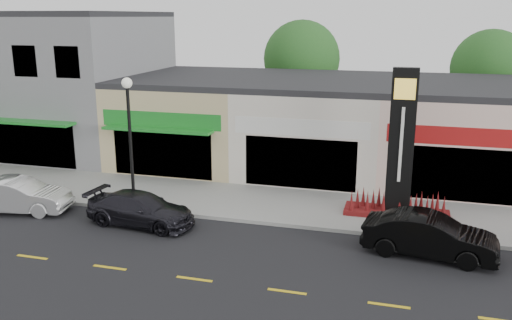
# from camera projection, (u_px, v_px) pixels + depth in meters

# --- Properties ---
(ground) EXTENTS (120.00, 120.00, 0.00)m
(ground) POSITION_uv_depth(u_px,v_px,m) (305.00, 251.00, 19.13)
(ground) COLOR black
(ground) RESTS_ON ground
(sidewalk) EXTENTS (52.00, 4.30, 0.15)m
(sidewalk) POSITION_uv_depth(u_px,v_px,m) (324.00, 209.00, 23.16)
(sidewalk) COLOR gray
(sidewalk) RESTS_ON ground
(curb) EXTENTS (52.00, 0.20, 0.15)m
(curb) POSITION_uv_depth(u_px,v_px,m) (315.00, 228.00, 21.07)
(curb) COLOR gray
(curb) RESTS_ON ground
(building_grey_2story) EXTENTS (12.00, 10.95, 8.30)m
(building_grey_2story) POSITION_uv_depth(u_px,v_px,m) (54.00, 81.00, 33.42)
(building_grey_2story) COLOR slate
(building_grey_2story) RESTS_ON ground
(shop_beige) EXTENTS (7.00, 10.85, 4.80)m
(shop_beige) POSITION_uv_depth(u_px,v_px,m) (198.00, 117.00, 31.39)
(shop_beige) COLOR tan
(shop_beige) RESTS_ON ground
(shop_cream) EXTENTS (7.00, 10.01, 4.80)m
(shop_cream) POSITION_uv_depth(u_px,v_px,m) (318.00, 123.00, 29.58)
(shop_cream) COLOR beige
(shop_cream) RESTS_ON ground
(shop_pink_w) EXTENTS (7.00, 10.01, 4.80)m
(shop_pink_w) POSITION_uv_depth(u_px,v_px,m) (453.00, 130.00, 27.76)
(shop_pink_w) COLOR beige
(shop_pink_w) RESTS_ON ground
(tree_rear_west) EXTENTS (5.20, 5.20, 7.83)m
(tree_rear_west) POSITION_uv_depth(u_px,v_px,m) (302.00, 59.00, 36.97)
(tree_rear_west) COLOR #382619
(tree_rear_west) RESTS_ON ground
(tree_rear_mid) EXTENTS (4.80, 4.80, 7.29)m
(tree_rear_mid) POSITION_uv_depth(u_px,v_px,m) (490.00, 68.00, 33.94)
(tree_rear_mid) COLOR #382619
(tree_rear_mid) RESTS_ON ground
(lamp_west_near) EXTENTS (0.44, 0.44, 5.47)m
(lamp_west_near) POSITION_uv_depth(u_px,v_px,m) (130.00, 129.00, 22.64)
(lamp_west_near) COLOR black
(lamp_west_near) RESTS_ON sidewalk
(pylon_sign) EXTENTS (4.20, 1.30, 6.00)m
(pylon_sign) POSITION_uv_depth(u_px,v_px,m) (400.00, 165.00, 21.67)
(pylon_sign) COLOR #5D110F
(pylon_sign) RESTS_ON sidewalk
(car_white_van) EXTENTS (2.27, 4.60, 1.45)m
(car_white_van) POSITION_uv_depth(u_px,v_px,m) (17.00, 195.00, 22.83)
(car_white_van) COLOR silver
(car_white_van) RESTS_ON ground
(car_dark_sedan) EXTENTS (2.23, 4.59, 1.29)m
(car_dark_sedan) POSITION_uv_depth(u_px,v_px,m) (141.00, 209.00, 21.45)
(car_dark_sedan) COLOR black
(car_dark_sedan) RESTS_ON ground
(car_black_conv) EXTENTS (2.14, 4.67, 1.48)m
(car_black_conv) POSITION_uv_depth(u_px,v_px,m) (430.00, 236.00, 18.61)
(car_black_conv) COLOR black
(car_black_conv) RESTS_ON ground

